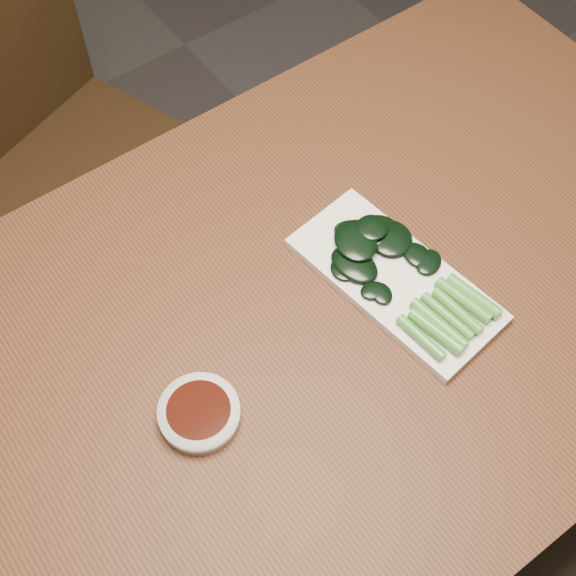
% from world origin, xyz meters
% --- Properties ---
extents(ground, '(6.00, 6.00, 0.00)m').
position_xyz_m(ground, '(0.00, 0.00, 0.00)').
color(ground, '#322F2F').
rests_on(ground, ground).
extents(table, '(1.40, 0.80, 0.75)m').
position_xyz_m(table, '(0.00, 0.00, 0.68)').
color(table, '#462614').
rests_on(table, ground).
extents(chair_far, '(0.56, 0.56, 0.89)m').
position_xyz_m(chair_far, '(-0.06, 0.72, 0.49)').
color(chair_far, black).
rests_on(chair_far, ground).
extents(sauce_bowl, '(0.10, 0.10, 0.02)m').
position_xyz_m(sauce_bowl, '(-0.19, -0.03, 0.76)').
color(sauce_bowl, silver).
rests_on(sauce_bowl, table).
extents(serving_plate, '(0.17, 0.31, 0.01)m').
position_xyz_m(serving_plate, '(0.14, -0.02, 0.76)').
color(serving_plate, silver).
rests_on(serving_plate, table).
extents(gai_lan, '(0.15, 0.26, 0.02)m').
position_xyz_m(gai_lan, '(0.14, -0.01, 0.77)').
color(gai_lan, '#438A2F').
rests_on(gai_lan, serving_plate).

